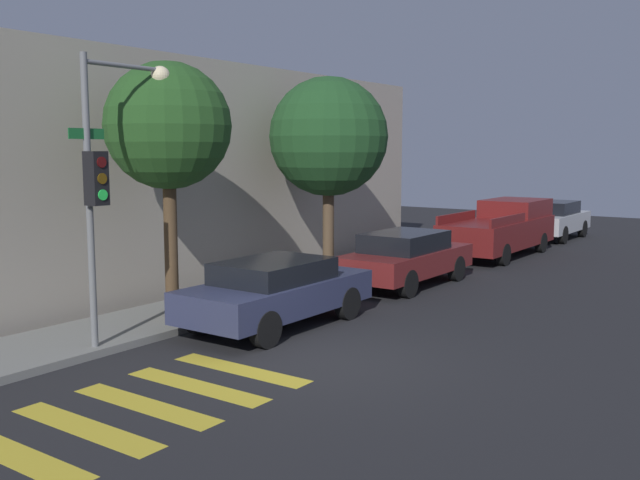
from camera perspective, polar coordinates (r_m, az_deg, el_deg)
The scene contains 11 objects.
ground_plane at distance 12.16m, azimuth 0.33°, elevation -9.61°, with size 60.00×60.00×0.00m, color black.
sidewalk at distance 14.93m, azimuth -13.31°, elevation -6.34°, with size 26.00×2.15×0.14m, color slate.
building_row at distance 18.16m, azimuth -22.97°, elevation 4.58°, with size 26.00×6.00×5.73m, color #A89E8E.
crosswalk at distance 10.43m, azimuth -13.80°, elevation -12.71°, with size 4.40×2.60×0.00m.
traffic_light_pole at distance 12.81m, azimuth -16.44°, elevation 6.33°, with size 2.19×0.56×5.12m.
sedan_near_corner at distance 14.24m, azimuth -3.51°, elevation -4.06°, with size 4.31×1.84×1.36m.
sedan_middle at distance 18.64m, azimuth 6.89°, elevation -1.36°, with size 4.41×1.80×1.42m.
pickup_truck at distance 24.63m, azimuth 14.32°, elevation 0.95°, with size 5.65×1.99×1.81m.
sedan_far_end at distance 29.76m, azimuth 18.11°, elevation 1.61°, with size 4.25×1.84×1.51m.
tree_near_corner at distance 14.48m, azimuth -12.08°, elevation 8.80°, with size 2.51×2.51×5.25m.
tree_midblock at distance 18.68m, azimuth 0.68°, elevation 8.21°, with size 3.10×3.10×5.41m.
Camera 1 is at (-9.52, -6.69, 3.52)m, focal length 40.00 mm.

